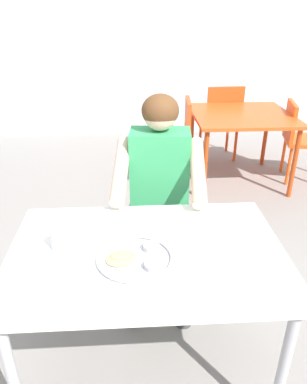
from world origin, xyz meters
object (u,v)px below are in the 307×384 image
(table_foreground, at_px, (147,265))
(chair_foreground, at_px, (159,205))
(diner_foreground, at_px, (159,186))
(chair_red_left, at_px, (177,138))
(thali_tray, at_px, (136,258))
(chair_red_right, at_px, (300,135))
(table_background_red, at_px, (241,121))
(chair_red_far, at_px, (221,117))
(drinking_cup, at_px, (59,239))

(table_foreground, relative_size, chair_foreground, 1.40)
(diner_foreground, xyz_separation_m, chair_red_left, (0.29, 1.55, -0.24))
(table_foreground, height_order, diner_foreground, diner_foreground)
(thali_tray, bearing_deg, chair_red_right, 53.19)
(thali_tray, bearing_deg, table_background_red, 64.62)
(chair_red_left, bearing_deg, chair_foreground, -101.67)
(diner_foreground, distance_m, chair_red_right, 2.25)
(diner_foreground, relative_size, chair_red_far, 1.42)
(thali_tray, relative_size, table_background_red, 0.33)
(table_foreground, relative_size, diner_foreground, 0.95)
(chair_red_far, bearing_deg, chair_red_left, -131.81)
(chair_foreground, bearing_deg, table_background_red, 56.67)
(table_foreground, bearing_deg, chair_foreground, 81.98)
(table_foreground, height_order, chair_red_far, chair_red_far)
(chair_foreground, distance_m, diner_foreground, 0.32)
(table_foreground, distance_m, chair_red_left, 2.19)
(chair_foreground, relative_size, chair_red_right, 1.04)
(table_foreground, xyz_separation_m, diner_foreground, (0.10, 0.60, 0.08))
(drinking_cup, height_order, diner_foreground, diner_foreground)
(chair_red_left, bearing_deg, chair_red_far, 48.19)
(table_foreground, bearing_deg, diner_foreground, 80.66)
(table_foreground, xyz_separation_m, table_background_red, (1.03, 2.20, -0.02))
(drinking_cup, relative_size, diner_foreground, 0.08)
(chair_foreground, bearing_deg, chair_red_far, 66.62)
(drinking_cup, bearing_deg, thali_tray, -17.04)
(table_background_red, height_order, chair_red_far, chair_red_far)
(diner_foreground, relative_size, chair_red_left, 1.43)
(table_background_red, xyz_separation_m, chair_red_far, (-0.05, 0.60, -0.12))
(thali_tray, distance_m, chair_red_left, 2.27)
(chair_foreground, xyz_separation_m, diner_foreground, (-0.02, -0.21, 0.24))
(drinking_cup, bearing_deg, chair_red_far, 64.19)
(chair_foreground, xyz_separation_m, table_background_red, (0.91, 1.39, 0.14))
(thali_tray, height_order, chair_red_left, chair_red_left)
(table_foreground, height_order, thali_tray, thali_tray)
(thali_tray, distance_m, chair_foreground, 0.93)
(chair_red_far, bearing_deg, table_background_red, -85.00)
(thali_tray, bearing_deg, diner_foreground, 77.55)
(thali_tray, xyz_separation_m, chair_red_left, (0.44, 2.22, -0.25))
(diner_foreground, distance_m, chair_red_left, 1.60)
(table_background_red, relative_size, chair_red_right, 1.19)
(diner_foreground, bearing_deg, thali_tray, -102.45)
(chair_red_right, bearing_deg, table_foreground, -126.81)
(table_foreground, distance_m, table_background_red, 2.43)
(drinking_cup, xyz_separation_m, diner_foreground, (0.46, 0.57, -0.04))
(chair_foreground, distance_m, chair_red_left, 1.37)
(chair_foreground, bearing_deg, drinking_cup, -121.57)
(thali_tray, distance_m, table_background_red, 2.51)
(diner_foreground, distance_m, chair_red_far, 2.38)
(diner_foreground, xyz_separation_m, chair_red_right, (1.55, 1.60, -0.26))
(thali_tray, bearing_deg, table_foreground, 53.12)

